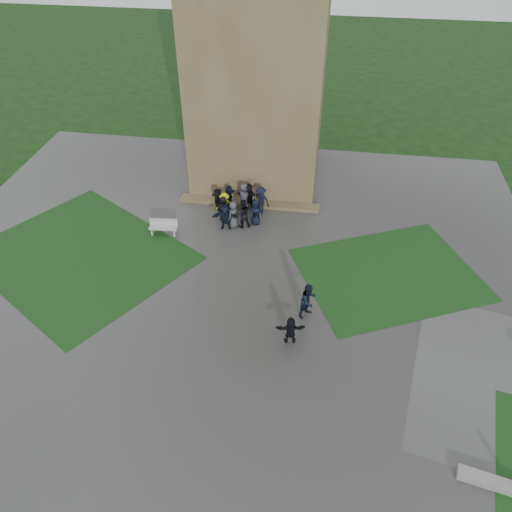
# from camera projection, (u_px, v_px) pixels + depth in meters

# --- Properties ---
(ground) EXTENTS (120.00, 120.00, 0.00)m
(ground) POSITION_uv_depth(u_px,v_px,m) (214.00, 325.00, 23.87)
(ground) COLOR black
(plaza) EXTENTS (34.00, 34.00, 0.02)m
(plaza) POSITION_uv_depth(u_px,v_px,m) (222.00, 296.00, 25.40)
(plaza) COLOR #373735
(plaza) RESTS_ON ground
(lawn_inset_left) EXTENTS (14.10, 13.46, 0.01)m
(lawn_inset_left) POSITION_uv_depth(u_px,v_px,m) (81.00, 256.00, 27.92)
(lawn_inset_left) COLOR #133713
(lawn_inset_left) RESTS_ON plaza
(lawn_inset_right) EXTENTS (11.12, 10.15, 0.01)m
(lawn_inset_right) POSITION_uv_depth(u_px,v_px,m) (389.00, 274.00, 26.71)
(lawn_inset_right) COLOR #133713
(lawn_inset_right) RESTS_ON plaza
(tower) EXTENTS (8.00, 8.00, 18.00)m
(tower) POSITION_uv_depth(u_px,v_px,m) (260.00, 38.00, 29.75)
(tower) COLOR brown
(tower) RESTS_ON ground
(tower_plinth) EXTENTS (9.00, 0.80, 0.22)m
(tower_plinth) POSITION_uv_depth(u_px,v_px,m) (249.00, 203.00, 31.94)
(tower_plinth) COLOR brown
(tower_plinth) RESTS_ON plaza
(bench) EXTENTS (1.69, 0.66, 0.96)m
(bench) POSITION_uv_depth(u_px,v_px,m) (163.00, 227.00, 29.25)
(bench) COLOR #BABBB5
(bench) RESTS_ON plaza
(visitor_cluster) EXTENTS (3.86, 3.35, 2.61)m
(visitor_cluster) POSITION_uv_depth(u_px,v_px,m) (240.00, 203.00, 30.19)
(visitor_cluster) COLOR black
(visitor_cluster) RESTS_ON plaza
(pedestrian_mid) EXTENTS (0.99, 1.05, 1.90)m
(pedestrian_mid) POSITION_uv_depth(u_px,v_px,m) (308.00, 300.00, 23.77)
(pedestrian_mid) COLOR black
(pedestrian_mid) RESTS_ON plaza
(pedestrian_near) EXTENTS (1.42, 0.72, 1.47)m
(pedestrian_near) POSITION_uv_depth(u_px,v_px,m) (290.00, 330.00, 22.59)
(pedestrian_near) COLOR black
(pedestrian_near) RESTS_ON plaza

